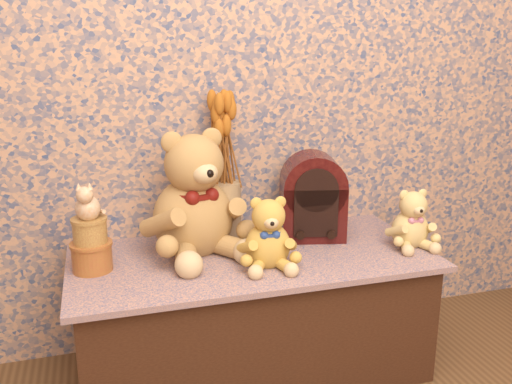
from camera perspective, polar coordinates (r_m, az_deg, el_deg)
display_shelf at (r=2.03m, az=-0.41°, el=-12.37°), size 1.25×0.60×0.45m
teddy_large at (r=1.91m, az=-6.65°, el=0.51°), size 0.47×0.52×0.47m
teddy_medium at (r=1.81m, az=1.23°, el=-3.80°), size 0.23×0.26×0.25m
teddy_small at (r=2.06m, az=15.79°, el=-2.35°), size 0.20×0.23×0.23m
cathedral_radio at (r=2.07m, az=5.90°, el=-0.39°), size 0.27×0.22×0.32m
ceramic_vase at (r=2.07m, az=-3.38°, el=-1.89°), size 0.13×0.13×0.22m
dried_stalks at (r=2.00m, az=-3.52°, el=6.60°), size 0.24×0.24×0.40m
biscuit_tin_lower at (r=1.87m, az=-16.66°, el=-6.47°), size 0.16×0.16×0.09m
biscuit_tin_upper at (r=1.84m, az=-16.87°, el=-3.92°), size 0.11×0.11×0.08m
cat_figurine at (r=1.81m, az=-17.13°, el=-0.75°), size 0.11×0.12×0.13m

